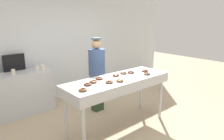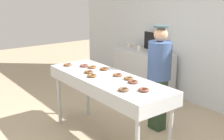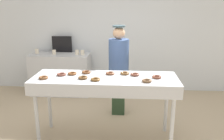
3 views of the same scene
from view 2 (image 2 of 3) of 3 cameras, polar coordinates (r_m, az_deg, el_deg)
The scene contains 20 objects.
back_wall at distance 5.62m, azimuth 18.73°, elevation 7.69°, with size 8.00×0.12×3.00m, color silver.
fryer_conveyor at distance 4.07m, azimuth -1.04°, elevation -2.64°, with size 2.15×0.73×1.02m.
chocolate_donut_0 at distance 4.68m, azimuth -8.87°, elevation 1.05°, with size 0.14×0.14×0.03m, color brown.
chocolate_donut_1 at distance 3.48m, azimuth 2.33°, elevation -3.93°, with size 0.14×0.14×0.03m, color brown.
chocolate_donut_2 at distance 4.59m, azimuth -5.64°, elevation 0.86°, with size 0.14×0.14×0.03m, color brown.
chocolate_donut_3 at distance 3.77m, azimuth 4.23°, elevation -2.38°, with size 0.14×0.14×0.03m, color brown.
chocolate_donut_4 at distance 4.50m, azimuth -3.99°, elevation 0.59°, with size 0.14×0.14×0.03m, color brown.
chocolate_donut_5 at distance 3.92m, azimuth 3.34°, elevation -1.68°, with size 0.14×0.14×0.03m, color brown.
chocolate_donut_6 at distance 4.04m, azimuth -4.04°, elevation -1.16°, with size 0.14×0.14×0.03m, color brown.
chocolate_donut_7 at distance 4.38m, azimuth -1.59°, elevation 0.22°, with size 0.14×0.14×0.03m, color brown.
chocolate_donut_8 at distance 3.49m, azimuth 6.40°, elevation -3.96°, with size 0.14×0.14×0.03m, color brown.
chocolate_donut_9 at distance 4.23m, azimuth -4.69°, elevation -0.40°, with size 0.14×0.14×0.03m, color brown.
chocolate_donut_10 at distance 4.07m, azimuth 1.14°, elevation -0.98°, with size 0.14×0.14×0.03m, color brown.
worker_baker at distance 4.51m, azimuth 9.45°, elevation -0.20°, with size 0.37×0.37×1.70m.
prep_counter at distance 6.27m, azimuth 6.30°, elevation -0.43°, with size 1.36×0.58×0.95m, color #B7BABF.
paper_cup_0 at distance 6.56m, azimuth 3.41°, elevation 5.09°, with size 0.08×0.08×0.11m, color beige.
paper_cup_1 at distance 5.74m, azimuth 9.85°, elevation 3.37°, with size 0.08×0.08×0.11m, color beige.
paper_cup_2 at distance 6.20m, azimuth 5.44°, elevation 4.42°, with size 0.08×0.08×0.11m, color beige.
paper_cup_3 at distance 5.86m, azimuth 9.13°, elevation 3.64°, with size 0.08×0.08×0.11m, color beige.
menu_display at distance 6.29m, azimuth 8.09°, elevation 5.76°, with size 0.47×0.04×0.38m, color black.
Camera 2 is at (3.13, -2.28, 2.20)m, focal length 45.59 mm.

